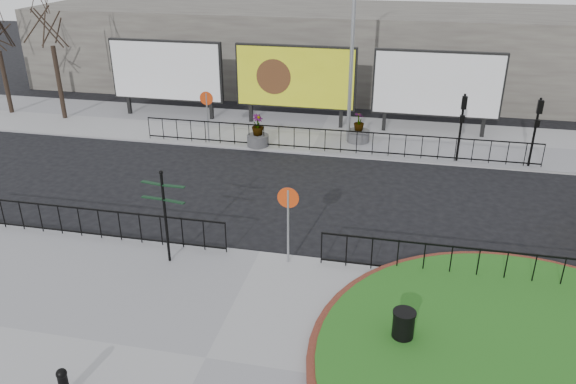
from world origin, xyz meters
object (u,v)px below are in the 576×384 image
(fingerpost_sign, at_px, (164,208))
(litter_bin, at_px, (403,328))
(planter_a, at_px, (258,135))
(planter_b, at_px, (358,132))
(bollard, at_px, (63,381))
(lamp_post, at_px, (352,42))
(billboard_mid, at_px, (295,78))

(fingerpost_sign, relative_size, litter_bin, 3.20)
(fingerpost_sign, relative_size, planter_a, 1.97)
(litter_bin, height_order, planter_a, planter_a)
(planter_b, bearing_deg, bollard, -104.38)
(lamp_post, bearing_deg, billboard_mid, 146.75)
(billboard_mid, distance_m, litter_bin, 17.65)
(bollard, relative_size, planter_b, 0.51)
(billboard_mid, height_order, lamp_post, lamp_post)
(bollard, height_order, planter_a, planter_a)
(planter_b, bearing_deg, fingerpost_sign, -110.63)
(lamp_post, bearing_deg, bollard, -102.88)
(planter_a, relative_size, planter_b, 1.05)
(billboard_mid, height_order, planter_a, billboard_mid)
(lamp_post, xyz_separation_m, bollard, (-4.06, -17.77, -4.31))
(billboard_mid, relative_size, planter_b, 4.30)
(billboard_mid, distance_m, planter_a, 4.20)
(lamp_post, distance_m, litter_bin, 15.40)
(lamp_post, height_order, fingerpost_sign, lamp_post)
(bollard, bearing_deg, lamp_post, 77.12)
(billboard_mid, bearing_deg, planter_a, -106.55)
(billboard_mid, bearing_deg, bollard, -93.06)
(billboard_mid, height_order, planter_b, billboard_mid)
(billboard_mid, relative_size, lamp_post, 0.67)
(fingerpost_sign, xyz_separation_m, litter_bin, (7.06, -2.40, -1.33))
(fingerpost_sign, bearing_deg, lamp_post, 81.63)
(fingerpost_sign, distance_m, litter_bin, 7.57)
(fingerpost_sign, xyz_separation_m, planter_b, (4.56, 12.10, -1.34))
(billboard_mid, bearing_deg, planter_b, -29.39)
(planter_b, bearing_deg, litter_bin, -80.22)
(bollard, bearing_deg, billboard_mid, 86.94)
(fingerpost_sign, relative_size, bollard, 4.09)
(lamp_post, height_order, planter_b, lamp_post)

